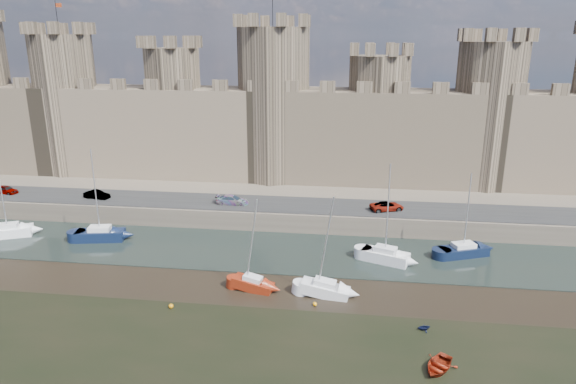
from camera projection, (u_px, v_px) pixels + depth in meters
name	position (u px, v px, depth m)	size (l,w,h in m)	color
ground	(147.00, 376.00, 38.10)	(160.00, 160.00, 0.00)	black
water_channel	(226.00, 249.00, 60.85)	(160.00, 12.00, 0.08)	black
quay	(273.00, 166.00, 94.65)	(160.00, 60.00, 2.50)	#4C443A
road	(243.00, 203.00, 69.61)	(160.00, 7.00, 0.10)	black
castle	(257.00, 120.00, 80.31)	(108.50, 11.00, 29.00)	#42382B
car_0	(6.00, 190.00, 73.59)	(1.44, 3.57, 1.22)	gray
car_1	(97.00, 195.00, 71.27)	(1.27, 3.65, 1.20)	gray
car_2	(232.00, 200.00, 68.89)	(1.76, 4.33, 1.26)	gray
car_3	(387.00, 206.00, 66.43)	(2.02, 4.38, 1.22)	gray
sailboat_0	(8.00, 231.00, 64.37)	(6.06, 4.25, 10.56)	white
sailboat_1	(100.00, 234.00, 63.14)	(6.04, 3.24, 11.49)	black
sailboat_2	(385.00, 255.00, 57.08)	(5.60, 3.78, 11.27)	silver
sailboat_3	(463.00, 250.00, 58.70)	(5.99, 4.08, 9.78)	black
sailboat_4	(253.00, 283.00, 50.93)	(4.30, 2.34, 9.52)	maroon
sailboat_5	(325.00, 288.00, 49.83)	(4.89, 2.35, 10.17)	silver
dinghy_4	(438.00, 366.00, 38.72)	(2.37, 0.69, 3.32)	maroon
dinghy_7	(424.00, 327.00, 43.98)	(0.97, 0.59, 1.12)	black
buoy_1	(171.00, 306.00, 47.58)	(0.45, 0.45, 0.45)	orange
buoy_3	(315.00, 304.00, 47.99)	(0.40, 0.40, 0.40)	orange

